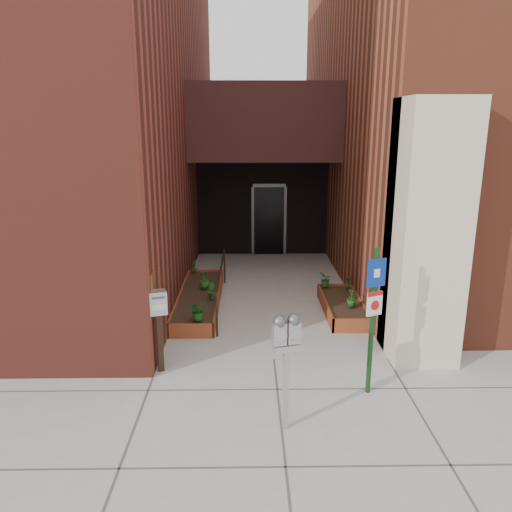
{
  "coord_description": "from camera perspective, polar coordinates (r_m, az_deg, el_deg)",
  "views": [
    {
      "loc": [
        -0.44,
        -7.92,
        4.02
      ],
      "look_at": [
        -0.29,
        1.8,
        1.39
      ],
      "focal_mm": 35.0,
      "sensor_mm": 36.0,
      "label": 1
    }
  ],
  "objects": [
    {
      "name": "sign_post",
      "position": [
        7.52,
        13.3,
        -5.64
      ],
      "size": [
        0.3,
        0.14,
        2.29
      ],
      "color": "#153C17",
      "rests_on": "ground"
    },
    {
      "name": "architecture",
      "position": [
        14.85,
        0.1,
        18.82
      ],
      "size": [
        20.0,
        14.6,
        10.0
      ],
      "color": "maroon",
      "rests_on": "ground"
    },
    {
      "name": "shrub_right_c",
      "position": [
        11.71,
        7.93,
        -2.68
      ],
      "size": [
        0.37,
        0.37,
        0.34
      ],
      "primitive_type": "imported",
      "rotation": [
        0.0,
        0.0,
        4.43
      ],
      "color": "#1D5919",
      "rests_on": "planter_right"
    },
    {
      "name": "payment_dropbox",
      "position": [
        8.27,
        -11.09,
        -6.5
      ],
      "size": [
        0.33,
        0.28,
        1.4
      ],
      "color": "black",
      "rests_on": "ground"
    },
    {
      "name": "planter_left",
      "position": [
        11.36,
        -6.49,
        -4.99
      ],
      "size": [
        0.9,
        3.6,
        0.3
      ],
      "color": "brown",
      "rests_on": "ground"
    },
    {
      "name": "parking_meter",
      "position": [
        6.54,
        3.49,
        -9.73
      ],
      "size": [
        0.38,
        0.22,
        1.65
      ],
      "color": "#A5A5A7",
      "rests_on": "ground"
    },
    {
      "name": "planter_right",
      "position": [
        11.03,
        9.86,
        -5.75
      ],
      "size": [
        0.8,
        2.2,
        0.3
      ],
      "color": "brown",
      "rests_on": "ground"
    },
    {
      "name": "shrub_left_b",
      "position": [
        10.87,
        -5.15,
        -3.98
      ],
      "size": [
        0.27,
        0.27,
        0.35
      ],
      "primitive_type": "imported",
      "rotation": [
        0.0,
        0.0,
        2.14
      ],
      "color": "#17511B",
      "rests_on": "planter_left"
    },
    {
      "name": "shrub_right_a",
      "position": [
        10.57,
        10.88,
        -4.73
      ],
      "size": [
        0.26,
        0.26,
        0.36
      ],
      "primitive_type": "imported",
      "rotation": [
        0.0,
        0.0,
        1.25
      ],
      "color": "#1A5217",
      "rests_on": "planter_right"
    },
    {
      "name": "shrub_left_a",
      "position": [
        9.75,
        -6.62,
        -6.14
      ],
      "size": [
        0.51,
        0.51,
        0.4
      ],
      "primitive_type": "imported",
      "rotation": [
        0.0,
        0.0,
        0.63
      ],
      "color": "#165019",
      "rests_on": "planter_left"
    },
    {
      "name": "shrub_right_b",
      "position": [
        11.62,
        10.52,
        -2.98
      ],
      "size": [
        0.17,
        0.17,
        0.32
      ],
      "primitive_type": "imported",
      "rotation": [
        0.0,
        0.0,
        3.13
      ],
      "color": "#215618",
      "rests_on": "planter_right"
    },
    {
      "name": "handrail",
      "position": [
        11.08,
        -4.03,
        -2.1
      ],
      "size": [
        0.04,
        3.34,
        0.9
      ],
      "color": "black",
      "rests_on": "ground"
    },
    {
      "name": "ground",
      "position": [
        8.89,
        2.06,
        -11.77
      ],
      "size": [
        80.0,
        80.0,
        0.0
      ],
      "primitive_type": "plane",
      "color": "#9E9991",
      "rests_on": "ground"
    },
    {
      "name": "shrub_left_d",
      "position": [
        12.8,
        -7.03,
        -1.12
      ],
      "size": [
        0.23,
        0.23,
        0.33
      ],
      "primitive_type": "imported",
      "rotation": [
        0.0,
        0.0,
        5.09
      ],
      "color": "#1B611E",
      "rests_on": "planter_left"
    },
    {
      "name": "shrub_left_c",
      "position": [
        11.56,
        -5.94,
        -2.66
      ],
      "size": [
        0.3,
        0.3,
        0.41
      ],
      "primitive_type": "imported",
      "rotation": [
        0.0,
        0.0,
        3.56
      ],
      "color": "#28621C",
      "rests_on": "planter_left"
    }
  ]
}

